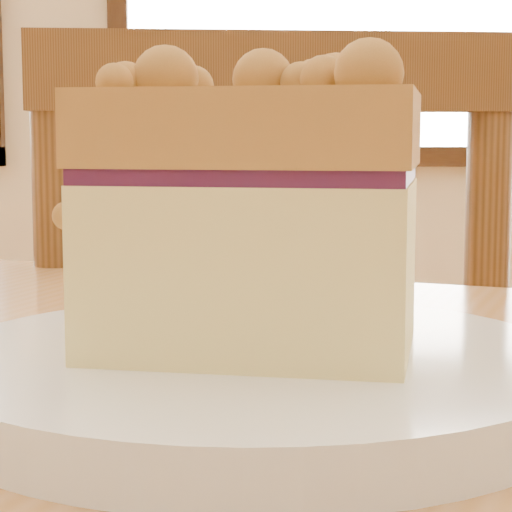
{
  "coord_description": "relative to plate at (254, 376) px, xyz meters",
  "views": [
    {
      "loc": [
        0.11,
        -0.11,
        0.85
      ],
      "look_at": [
        0.1,
        0.3,
        0.8
      ],
      "focal_mm": 70.0,
      "sensor_mm": 36.0,
      "label": 1
    }
  ],
  "objects": [
    {
      "name": "plate",
      "position": [
        0.0,
        0.0,
        0.0
      ],
      "size": [
        0.25,
        0.25,
        0.02
      ],
      "color": "white",
      "rests_on": "cafe_table_main"
    },
    {
      "name": "cake_slice",
      "position": [
        -0.0,
        0.0,
        0.06
      ],
      "size": [
        0.14,
        0.11,
        0.11
      ],
      "rotation": [
        0.0,
        0.0,
        -0.17
      ],
      "color": "#FFEA90",
      "rests_on": "plate"
    }
  ]
}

